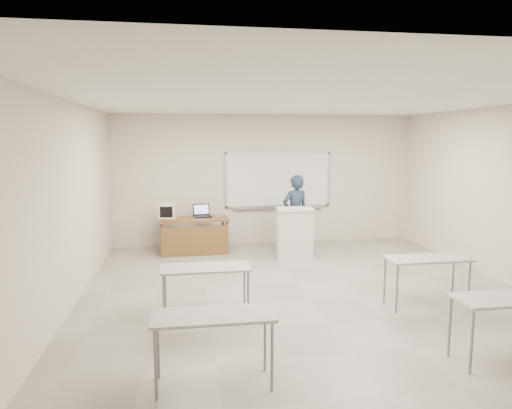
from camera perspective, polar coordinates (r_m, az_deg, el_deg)
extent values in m
cube|color=gray|center=(7.14, 6.79, -11.80)|extent=(7.00, 8.00, 0.01)
cube|color=white|center=(10.69, 2.79, 3.12)|extent=(2.40, 0.03, 1.20)
cube|color=#B7BABC|center=(10.65, 2.81, 6.45)|extent=(2.48, 0.04, 0.04)
cube|color=#B7BABC|center=(10.76, 2.77, -0.17)|extent=(2.48, 0.04, 0.04)
cube|color=#B7BABC|center=(10.51, -3.75, 3.03)|extent=(0.04, 0.04, 1.28)
cube|color=#B7BABC|center=(11.00, 9.04, 3.17)|extent=(0.04, 0.04, 1.28)
cube|color=#B7BABC|center=(10.72, 2.81, -0.41)|extent=(2.16, 0.07, 0.02)
cube|color=gray|center=(6.21, -6.33, -7.88)|extent=(1.20, 0.50, 0.03)
cylinder|color=slate|center=(6.13, -11.44, -11.78)|extent=(0.03, 0.03, 0.70)
cylinder|color=slate|center=(6.18, -0.98, -11.48)|extent=(0.03, 0.03, 0.70)
cylinder|color=slate|center=(6.51, -11.28, -10.59)|extent=(0.03, 0.03, 0.70)
cylinder|color=slate|center=(6.55, -1.46, -10.32)|extent=(0.03, 0.03, 0.70)
cube|color=gray|center=(7.09, 20.64, -6.34)|extent=(1.20, 0.50, 0.03)
cylinder|color=slate|center=(6.77, 17.20, -10.07)|extent=(0.03, 0.03, 0.70)
cylinder|color=slate|center=(7.31, 25.08, -9.14)|extent=(0.03, 0.03, 0.70)
cylinder|color=slate|center=(7.12, 15.78, -9.13)|extent=(0.03, 0.03, 0.70)
cylinder|color=slate|center=(7.63, 23.40, -8.33)|extent=(0.03, 0.03, 0.70)
cube|color=gray|center=(4.60, -5.38, -13.66)|extent=(1.20, 0.50, 0.03)
cylinder|color=slate|center=(4.57, -12.45, -18.98)|extent=(0.03, 0.03, 0.70)
cylinder|color=slate|center=(4.63, 2.03, -18.43)|extent=(0.03, 0.03, 0.70)
cylinder|color=slate|center=(4.93, -12.15, -16.87)|extent=(0.03, 0.03, 0.70)
cylinder|color=slate|center=(4.98, 1.13, -16.41)|extent=(0.03, 0.03, 0.70)
cube|color=gray|center=(5.74, 29.08, -10.22)|extent=(1.20, 0.50, 0.03)
cylinder|color=slate|center=(5.40, 25.37, -15.24)|extent=(0.03, 0.03, 0.70)
cylinder|color=slate|center=(5.70, 23.06, -13.83)|extent=(0.03, 0.03, 0.70)
cube|color=brown|center=(9.91, -7.81, -1.82)|extent=(1.48, 0.74, 0.04)
cube|color=brown|center=(9.65, -7.73, -4.60)|extent=(1.40, 0.03, 0.63)
cylinder|color=#4D291F|center=(9.70, -11.75, -4.40)|extent=(0.06, 0.06, 0.71)
cylinder|color=#4D291F|center=(9.72, -3.72, -4.22)|extent=(0.06, 0.06, 0.71)
cylinder|color=#4D291F|center=(10.30, -11.58, -3.67)|extent=(0.06, 0.06, 0.71)
cylinder|color=#4D291F|center=(10.32, -4.03, -3.50)|extent=(0.06, 0.06, 0.71)
cube|color=silver|center=(9.43, 4.83, -3.70)|extent=(0.70, 0.50, 1.00)
cube|color=silver|center=(9.33, 4.87, -0.57)|extent=(0.74, 0.54, 0.04)
cube|color=beige|center=(10.04, -10.98, -0.73)|extent=(0.34, 0.35, 0.32)
cube|color=beige|center=(9.85, -11.03, -0.90)|extent=(0.35, 0.04, 0.33)
cube|color=black|center=(9.82, -11.03, -0.92)|extent=(0.27, 0.01, 0.23)
cube|color=black|center=(10.01, -6.70, -1.52)|extent=(0.37, 0.27, 0.02)
cube|color=black|center=(10.00, -6.70, -1.45)|extent=(0.30, 0.16, 0.01)
cube|color=black|center=(10.16, -6.75, -0.61)|extent=(0.37, 0.08, 0.25)
cube|color=#95A2F5|center=(10.15, -6.75, -0.61)|extent=(0.31, 0.06, 0.19)
ellipsoid|color=#B9BCC2|center=(9.98, -4.66, -1.47)|extent=(0.12, 0.10, 0.04)
cube|color=beige|center=(9.18, 4.13, -0.49)|extent=(0.52, 0.29, 0.03)
imported|color=black|center=(9.93, 4.93, -1.12)|extent=(0.70, 0.57, 1.68)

